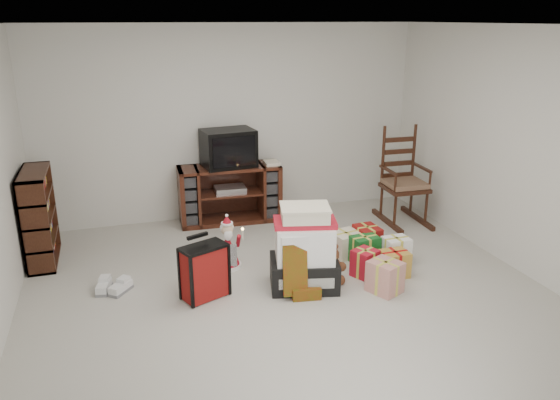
{
  "coord_description": "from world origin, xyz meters",
  "views": [
    {
      "loc": [
        -1.5,
        -4.42,
        2.56
      ],
      "look_at": [
        0.08,
        0.6,
        0.79
      ],
      "focal_mm": 35.0,
      "sensor_mm": 36.0,
      "label": 1
    }
  ],
  "objects_px": {
    "gift_cluster": "(375,255)",
    "gift_pile": "(304,253)",
    "bookshelf": "(39,218)",
    "crt_television": "(228,148)",
    "tv_stand": "(230,194)",
    "sneaker_pair": "(112,287)",
    "teddy_bear": "(329,265)",
    "santa_figurine": "(309,242)",
    "red_suitcase": "(205,272)",
    "mrs_claus_figurine": "(228,248)",
    "rocking_chair": "(402,188)"
  },
  "relations": [
    {
      "from": "tv_stand",
      "to": "santa_figurine",
      "type": "bearing_deg",
      "value": -66.49
    },
    {
      "from": "bookshelf",
      "to": "red_suitcase",
      "type": "height_order",
      "value": "bookshelf"
    },
    {
      "from": "santa_figurine",
      "to": "gift_cluster",
      "type": "bearing_deg",
      "value": -31.69
    },
    {
      "from": "red_suitcase",
      "to": "crt_television",
      "type": "height_order",
      "value": "crt_television"
    },
    {
      "from": "gift_pile",
      "to": "gift_cluster",
      "type": "distance_m",
      "value": 0.93
    },
    {
      "from": "teddy_bear",
      "to": "gift_cluster",
      "type": "height_order",
      "value": "teddy_bear"
    },
    {
      "from": "santa_figurine",
      "to": "crt_television",
      "type": "distance_m",
      "value": 1.75
    },
    {
      "from": "gift_cluster",
      "to": "crt_television",
      "type": "height_order",
      "value": "crt_television"
    },
    {
      "from": "crt_television",
      "to": "tv_stand",
      "type": "bearing_deg",
      "value": -99.44
    },
    {
      "from": "gift_pile",
      "to": "tv_stand",
      "type": "bearing_deg",
      "value": 112.03
    },
    {
      "from": "bookshelf",
      "to": "crt_television",
      "type": "height_order",
      "value": "crt_television"
    },
    {
      "from": "bookshelf",
      "to": "sneaker_pair",
      "type": "xyz_separation_m",
      "value": [
        0.7,
        -0.99,
        -0.45
      ]
    },
    {
      "from": "gift_pile",
      "to": "red_suitcase",
      "type": "height_order",
      "value": "gift_pile"
    },
    {
      "from": "santa_figurine",
      "to": "sneaker_pair",
      "type": "bearing_deg",
      "value": -176.69
    },
    {
      "from": "gift_pile",
      "to": "gift_cluster",
      "type": "xyz_separation_m",
      "value": [
        0.88,
        0.2,
        -0.23
      ]
    },
    {
      "from": "bookshelf",
      "to": "mrs_claus_figurine",
      "type": "height_order",
      "value": "bookshelf"
    },
    {
      "from": "mrs_claus_figurine",
      "to": "crt_television",
      "type": "height_order",
      "value": "crt_television"
    },
    {
      "from": "teddy_bear",
      "to": "crt_television",
      "type": "relative_size",
      "value": 0.57
    },
    {
      "from": "rocking_chair",
      "to": "gift_pile",
      "type": "relative_size",
      "value": 1.56
    },
    {
      "from": "crt_television",
      "to": "bookshelf",
      "type": "bearing_deg",
      "value": -171.15
    },
    {
      "from": "santa_figurine",
      "to": "sneaker_pair",
      "type": "relative_size",
      "value": 1.41
    },
    {
      "from": "tv_stand",
      "to": "crt_television",
      "type": "bearing_deg",
      "value": 89.39
    },
    {
      "from": "santa_figurine",
      "to": "tv_stand",
      "type": "bearing_deg",
      "value": 110.78
    },
    {
      "from": "santa_figurine",
      "to": "sneaker_pair",
      "type": "height_order",
      "value": "santa_figurine"
    },
    {
      "from": "mrs_claus_figurine",
      "to": "crt_television",
      "type": "bearing_deg",
      "value": 76.52
    },
    {
      "from": "bookshelf",
      "to": "mrs_claus_figurine",
      "type": "relative_size",
      "value": 1.73
    },
    {
      "from": "tv_stand",
      "to": "bookshelf",
      "type": "xyz_separation_m",
      "value": [
        -2.23,
        -0.6,
        0.12
      ]
    },
    {
      "from": "tv_stand",
      "to": "bookshelf",
      "type": "relative_size",
      "value": 1.3
    },
    {
      "from": "gift_pile",
      "to": "crt_television",
      "type": "distance_m",
      "value": 2.16
    },
    {
      "from": "mrs_claus_figurine",
      "to": "gift_cluster",
      "type": "relative_size",
      "value": 0.5
    },
    {
      "from": "teddy_bear",
      "to": "gift_cluster",
      "type": "xyz_separation_m",
      "value": [
        0.59,
        0.16,
        -0.04
      ]
    },
    {
      "from": "rocking_chair",
      "to": "mrs_claus_figurine",
      "type": "xyz_separation_m",
      "value": [
        -2.48,
        -0.73,
        -0.21
      ]
    },
    {
      "from": "bookshelf",
      "to": "red_suitcase",
      "type": "xyz_separation_m",
      "value": [
        1.55,
        -1.38,
        -0.22
      ]
    },
    {
      "from": "red_suitcase",
      "to": "sneaker_pair",
      "type": "xyz_separation_m",
      "value": [
        -0.85,
        0.39,
        -0.23
      ]
    },
    {
      "from": "teddy_bear",
      "to": "crt_television",
      "type": "height_order",
      "value": "crt_television"
    },
    {
      "from": "bookshelf",
      "to": "sneaker_pair",
      "type": "relative_size",
      "value": 2.65
    },
    {
      "from": "tv_stand",
      "to": "sneaker_pair",
      "type": "xyz_separation_m",
      "value": [
        -1.54,
        -1.59,
        -0.33
      ]
    },
    {
      "from": "tv_stand",
      "to": "santa_figurine",
      "type": "xyz_separation_m",
      "value": [
        0.56,
        -1.47,
        -0.17
      ]
    },
    {
      "from": "tv_stand",
      "to": "gift_pile",
      "type": "xyz_separation_m",
      "value": [
        0.3,
        -2.04,
        -0.01
      ]
    },
    {
      "from": "gift_cluster",
      "to": "gift_pile",
      "type": "bearing_deg",
      "value": -167.28
    },
    {
      "from": "santa_figurine",
      "to": "mrs_claus_figurine",
      "type": "xyz_separation_m",
      "value": [
        -0.89,
        0.09,
        0.02
      ]
    },
    {
      "from": "crt_television",
      "to": "gift_pile",
      "type": "bearing_deg",
      "value": -87.86
    },
    {
      "from": "rocking_chair",
      "to": "gift_pile",
      "type": "xyz_separation_m",
      "value": [
        -1.85,
        -1.39,
        -0.08
      ]
    },
    {
      "from": "gift_pile",
      "to": "santa_figurine",
      "type": "height_order",
      "value": "gift_pile"
    },
    {
      "from": "tv_stand",
      "to": "crt_television",
      "type": "xyz_separation_m",
      "value": [
        0.0,
        0.0,
        0.61
      ]
    },
    {
      "from": "bookshelf",
      "to": "gift_cluster",
      "type": "distance_m",
      "value": 3.64
    },
    {
      "from": "rocking_chair",
      "to": "mrs_claus_figurine",
      "type": "relative_size",
      "value": 2.19
    },
    {
      "from": "bookshelf",
      "to": "santa_figurine",
      "type": "relative_size",
      "value": 1.88
    },
    {
      "from": "rocking_chair",
      "to": "santa_figurine",
      "type": "relative_size",
      "value": 2.38
    },
    {
      "from": "santa_figurine",
      "to": "mrs_claus_figurine",
      "type": "bearing_deg",
      "value": 174.44
    }
  ]
}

